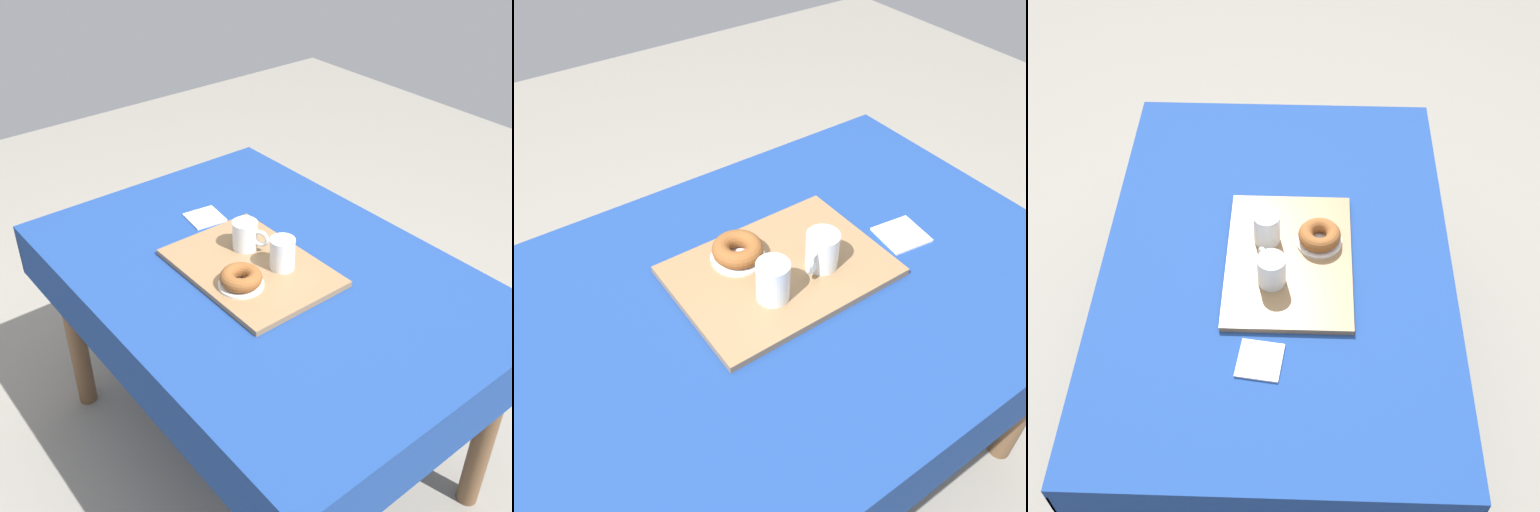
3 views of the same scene
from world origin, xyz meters
TOP-DOWN VIEW (x-y plane):
  - ground_plane at (0.00, 0.00)m, footprint 6.00×6.00m
  - dining_table at (0.00, 0.00)m, footprint 1.30×0.91m
  - serving_tray at (-0.02, -0.03)m, footprint 0.45×0.32m
  - tea_mug_left at (-0.10, 0.01)m, footprint 0.10×0.07m
  - water_glass_near at (0.04, 0.03)m, footprint 0.07×0.07m
  - donut_plate_left at (0.04, -0.11)m, footprint 0.12×0.12m
  - sugar_donut_left at (0.04, -0.11)m, footprint 0.11×0.11m
  - paper_napkin at (-0.32, 0.03)m, footprint 0.12×0.12m

SIDE VIEW (x-z plane):
  - ground_plane at x=0.00m, z-range 0.00..0.00m
  - dining_table at x=0.00m, z-range 0.26..0.99m
  - paper_napkin at x=-0.32m, z-range 0.73..0.73m
  - serving_tray at x=-0.02m, z-range 0.73..0.74m
  - donut_plate_left at x=0.04m, z-range 0.74..0.75m
  - sugar_donut_left at x=0.04m, z-range 0.75..0.79m
  - tea_mug_left at x=-0.10m, z-range 0.74..0.83m
  - water_glass_near at x=0.04m, z-range 0.74..0.83m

